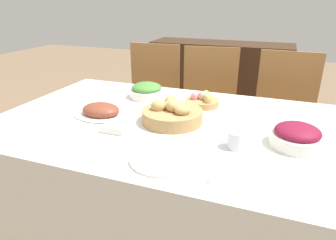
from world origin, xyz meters
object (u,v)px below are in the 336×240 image
chair_far_center (207,109)px  chair_far_right (282,119)px  green_salad_bowl (147,91)px  knife (204,167)px  bread_basket (172,113)px  fork (127,152)px  spoon (213,168)px  ham_platter (101,111)px  chair_far_left (151,102)px  sideboard (219,84)px  drinking_cup (236,140)px  egg_basket (202,101)px  dinner_plate (164,158)px  butter_dish (115,129)px  beet_salad_bowl (297,136)px

chair_far_center → chair_far_right: bearing=-6.2°
green_salad_bowl → knife: (0.53, -0.67, -0.04)m
chair_far_center → chair_far_right: same height
bread_basket → chair_far_center: bearing=91.6°
fork → spoon: bearing=2.4°
ham_platter → chair_far_center: bearing=69.3°
chair_far_left → spoon: bearing=-60.9°
sideboard → fork: 2.25m
fork → drinking_cup: drinking_cup is taller
chair_far_right → egg_basket: size_ratio=5.16×
dinner_plate → butter_dish: (-0.30, 0.15, 0.01)m
ham_platter → knife: bearing=-26.3°
dinner_plate → drinking_cup: size_ratio=3.53×
knife → fork: bearing=-177.6°
spoon → drinking_cup: (0.05, 0.19, 0.03)m
chair_far_left → egg_basket: (0.58, -0.59, 0.27)m
beet_salad_bowl → green_salad_bowl: (-0.84, 0.38, -0.00)m
butter_dish → knife: bearing=-18.8°
spoon → sideboard: bearing=98.0°
egg_basket → spoon: 0.67m
ham_platter → fork: ham_platter is taller
sideboard → bread_basket: size_ratio=4.88×
bread_basket → fork: bearing=-100.0°
chair_far_center → ham_platter: (-0.35, -0.92, 0.27)m
chair_far_center → egg_basket: bearing=-86.5°
sideboard → green_salad_bowl: bearing=-95.4°
dinner_plate → bread_basket: bearing=104.9°
sideboard → spoon: (0.41, -2.22, 0.32)m
butter_dish → chair_far_center: bearing=80.5°
ham_platter → knife: size_ratio=1.66×
chair_far_left → sideboard: bearing=66.5°
chair_far_left → bread_basket: chair_far_left is taller
chair_far_right → bread_basket: (-0.53, -0.87, 0.29)m
chair_far_left → drinking_cup: (0.83, -1.04, 0.28)m
bread_basket → fork: size_ratio=1.59×
bread_basket → chair_far_right: bearing=58.9°
bread_basket → ham_platter: bearing=-172.7°
bread_basket → green_salad_bowl: bearing=131.3°
knife → chair_far_center: bearing=105.0°
drinking_cup → chair_far_center: bearing=108.9°
chair_far_center → spoon: (0.30, -1.23, 0.25)m
chair_far_left → sideboard: (0.37, 1.00, -0.07)m
bread_basket → dinner_plate: (0.09, -0.36, -0.04)m
knife → drinking_cup: 0.21m
chair_far_center → dinner_plate: 1.26m
egg_basket → green_salad_bowl: (-0.35, 0.03, 0.01)m
chair_far_center → butter_dish: (-0.18, -1.07, 0.26)m
spoon → drinking_cup: 0.20m
knife → spoon: bearing=2.4°
chair_far_left → beet_salad_bowl: (1.06, -0.93, 0.29)m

